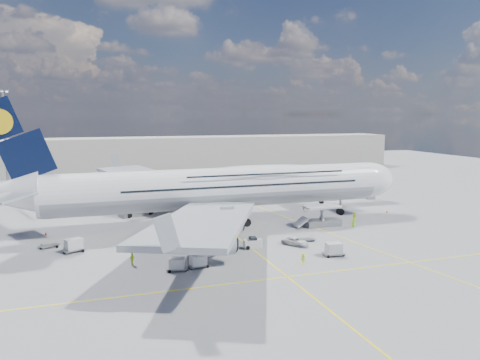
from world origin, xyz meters
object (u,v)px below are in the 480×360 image
object	(u,v)px
catering_truck_inner	(136,205)
light_mast	(6,145)
cone_wing_right_outer	(172,261)
cone_wing_left_inner	(127,216)
dolly_row_a	(74,245)
cone_tail	(46,234)
airliner	(222,187)
dolly_back	(49,246)
crew_van	(353,222)
catering_truck_outer	(141,187)
crew_loader	(354,218)
cone_wing_right_inner	(196,235)
baggage_tug	(253,243)
service_van	(295,241)
crew_wing	(132,259)
dolly_row_c	(177,264)
crew_nose	(304,207)
dolly_nose_far	(334,249)
dolly_nose_near	(306,239)
cargo_loader	(321,219)
crew_tug	(303,259)
jet_bridge	(335,174)
dolly_row_b	(198,260)
cone_nose	(387,211)
cone_wing_left_outer	(103,200)

from	to	relation	value
catering_truck_inner	light_mast	bearing A→B (deg)	115.78
cone_wing_right_outer	cone_wing_left_inner	bearing A→B (deg)	95.82
dolly_row_a	cone_tail	distance (m)	12.73
airliner	dolly_back	xyz separation A→B (m)	(-29.23, -6.72, -6.55)
catering_truck_inner	crew_van	size ratio (longest dim) A/B	4.70
cone_tail	catering_truck_outer	bearing A→B (deg)	62.12
crew_van	crew_loader	bearing A→B (deg)	-80.61
cone_wing_left_inner	cone_wing_right_inner	xyz separation A→B (m)	(9.46, -18.53, -0.05)
baggage_tug	cone_wing_right_outer	bearing A→B (deg)	-161.61
service_van	cone_tail	world-z (taller)	service_van
crew_wing	dolly_row_c	bearing A→B (deg)	-94.82
crew_nose	cone_wing_right_outer	xyz separation A→B (m)	(-32.40, -25.80, -0.46)
service_van	crew_loader	xyz separation A→B (m)	(16.78, 10.03, 0.41)
baggage_tug	crew_van	bearing A→B (deg)	21.98
dolly_nose_far	crew_nose	size ratio (longest dim) A/B	2.03
dolly_row_a	baggage_tug	bearing A→B (deg)	-38.38
dolly_nose_near	crew_van	xyz separation A→B (m)	(12.31, 5.87, 0.52)
cone_wing_left_inner	dolly_nose_far	bearing A→B (deg)	-53.83
catering_truck_outer	cargo_loader	bearing A→B (deg)	-45.68
baggage_tug	light_mast	bearing A→B (deg)	131.75
light_mast	cone_wing_right_inner	bearing A→B (deg)	-51.64
cone_wing_right_outer	crew_tug	bearing A→B (deg)	-21.19
catering_truck_inner	cone_wing_right_inner	distance (m)	21.20
cargo_loader	dolly_nose_near	size ratio (longest dim) A/B	2.98
jet_bridge	baggage_tug	size ratio (longest dim) A/B	6.55
dolly_row_c	dolly_row_b	bearing A→B (deg)	24.77
cargo_loader	dolly_nose_far	size ratio (longest dim) A/B	2.71
crew_loader	cone_wing_right_outer	xyz separation A→B (m)	(-36.50, -12.95, -0.68)
jet_bridge	crew_nose	distance (m)	12.94
dolly_row_c	cone_wing_right_outer	size ratio (longest dim) A/B	4.62
service_van	cone_nose	world-z (taller)	service_van
crew_wing	cone_nose	size ratio (longest dim) A/B	3.60
crew_loader	crew_tug	distance (m)	27.81
cone_tail	dolly_back	bearing A→B (deg)	-82.60
dolly_row_c	service_van	world-z (taller)	dolly_row_c
dolly_back	cone_wing_right_outer	xyz separation A→B (m)	(16.25, -13.44, -0.01)
airliner	baggage_tug	size ratio (longest dim) A/B	27.58
cone_wing_left_outer	cone_wing_left_inner	bearing A→B (deg)	-78.47
airliner	cone_wing_right_outer	distance (m)	24.86
service_van	cone_wing_left_inner	bearing A→B (deg)	94.61
dolly_row_b	cone_wing_right_outer	world-z (taller)	dolly_row_b
cone_tail	cone_wing_left_outer	bearing A→B (deg)	70.39
catering_truck_inner	cone_wing_right_outer	world-z (taller)	catering_truck_inner
dolly_nose_near	crew_loader	xyz separation A→B (m)	(14.07, 8.39, 0.69)
light_mast	crew_loader	bearing A→B (deg)	-33.49
cone_wing_left_outer	crew_tug	bearing A→B (deg)	-67.41
jet_bridge	dolly_row_b	distance (m)	52.34
dolly_nose_near	catering_truck_outer	world-z (taller)	catering_truck_outer
cone_wing_right_inner	cone_wing_right_outer	size ratio (longest dim) A/B	0.74
dolly_row_a	cone_wing_right_outer	world-z (taller)	dolly_row_a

